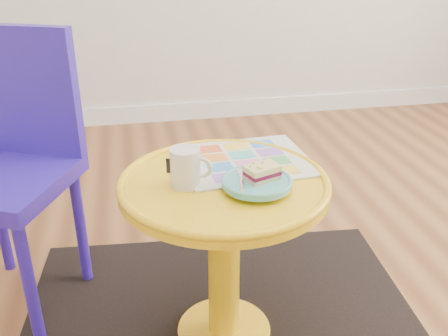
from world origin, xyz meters
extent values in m
plane|color=brown|center=(0.00, 0.00, 0.00)|extent=(4.00, 4.00, 0.00)
cube|color=white|center=(0.00, 1.99, 0.06)|extent=(4.00, 0.02, 0.12)
cube|color=black|center=(-0.43, -0.08, 0.00)|extent=(1.39, 1.21, 0.01)
cylinder|color=yellow|center=(-0.43, -0.08, 0.01)|extent=(0.30, 0.30, 0.03)
cylinder|color=yellow|center=(-0.43, -0.08, 0.27)|extent=(0.10, 0.10, 0.50)
cylinder|color=yellow|center=(-0.43, -0.08, 0.54)|extent=(0.58, 0.58, 0.03)
cylinder|color=#301BB0|center=(-1.01, 0.00, 0.21)|extent=(0.04, 0.04, 0.43)
cylinder|color=#301BB0|center=(-1.18, 0.43, 0.21)|extent=(0.04, 0.04, 0.43)
cylinder|color=#301BB0|center=(-0.88, 0.30, 0.21)|extent=(0.04, 0.04, 0.43)
cube|color=#301BB0|center=(-1.02, 0.39, 0.70)|extent=(0.39, 0.20, 0.43)
cube|color=silver|center=(-0.35, 0.04, 0.56)|extent=(0.40, 0.34, 0.01)
cylinder|color=silver|center=(-0.54, -0.08, 0.60)|extent=(0.08, 0.08, 0.11)
torus|color=silver|center=(-0.50, -0.10, 0.61)|extent=(0.06, 0.04, 0.06)
cylinder|color=#D1B78C|center=(-0.54, -0.08, 0.65)|extent=(0.07, 0.07, 0.01)
cylinder|color=#55B1B3|center=(-0.36, -0.14, 0.56)|extent=(0.07, 0.07, 0.01)
cylinder|color=#55B1B3|center=(-0.36, -0.14, 0.57)|extent=(0.19, 0.19, 0.01)
cube|color=#D3BC8C|center=(-0.34, -0.14, 0.58)|extent=(0.10, 0.08, 0.01)
cube|color=maroon|center=(-0.34, -0.14, 0.60)|extent=(0.10, 0.08, 0.01)
cube|color=#EADB8C|center=(-0.34, -0.14, 0.61)|extent=(0.10, 0.09, 0.02)
cube|color=silver|center=(-0.40, -0.16, 0.58)|extent=(0.03, 0.11, 0.00)
cube|color=silver|center=(-0.39, -0.09, 0.58)|extent=(0.03, 0.04, 0.00)
camera|label=1|loc=(-0.68, -1.28, 1.17)|focal=40.00mm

